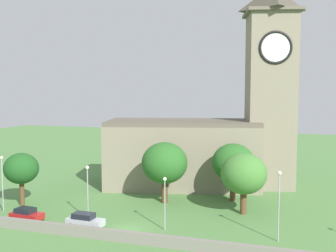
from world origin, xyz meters
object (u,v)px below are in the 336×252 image
Objects in this scene: tree_churchyard at (21,169)px; car_red at (26,214)px; streetlamp_west_end at (2,175)px; streetlamp_west_mid at (88,184)px; tree_by_tower at (244,174)px; car_silver at (85,221)px; streetlamp_central at (165,194)px; tree_riverside_east at (165,163)px; church at (213,130)px; tree_riverside_west at (233,163)px; streetlamp_east_mid at (279,195)px.

car_red is at bearing -49.20° from tree_churchyard.
tree_churchyard is at bearing 84.41° from streetlamp_west_end.
streetlamp_west_end reaches higher than streetlamp_west_mid.
car_silver is at bearing -146.60° from tree_by_tower.
streetlamp_central is at bearing -131.17° from tree_by_tower.
tree_riverside_east is (18.90, 7.36, 0.58)m from tree_churchyard.
church reaches higher than tree_riverside_west.
streetlamp_west_end is 22.91m from streetlamp_central.
tree_churchyard is at bearing -158.71° from tree_riverside_east.
tree_by_tower is (2.32, -6.04, -0.32)m from tree_riverside_west.
tree_riverside_west is 1.05× the size of tree_by_tower.
streetlamp_west_end is 0.98× the size of streetlamp_east_mid.
tree_by_tower is at bearing 48.83° from streetlamp_central.
car_red is 28.18m from tree_by_tower.
church is 32.96m from car_red.
tree_by_tower is at bearing 16.13° from streetlamp_west_end.
tree_churchyard is 30.96m from tree_by_tower.
car_red is 29.26m from tree_riverside_west.
tree_riverside_east is (13.86, 13.20, 4.98)m from car_red.
tree_riverside_east reaches higher than streetlamp_west_mid.
car_red is 17.97m from streetlamp_central.
tree_riverside_east is at bearing 43.59° from car_red.
tree_riverside_west reaches higher than streetlamp_west_end.
tree_churchyard is 0.92× the size of tree_by_tower.
car_silver is (8.27, -0.11, 0.08)m from car_red.
streetlamp_east_mid reaches higher than car_silver.
streetlamp_west_mid is 10.32m from streetlamp_central.
tree_riverside_west is (-7.22, 14.86, 0.59)m from streetlamp_east_mid.
streetlamp_central is at bearing -178.89° from streetlamp_east_mid.
tree_riverside_east is (-3.65, 11.05, 1.55)m from streetlamp_central.
streetlamp_west_mid is (-1.06, 2.70, 3.73)m from car_silver.
tree_churchyard reaches higher than car_silver.
streetlamp_west_mid is at bearing -14.81° from tree_churchyard.
car_red is at bearing -173.02° from streetlamp_central.
tree_by_tower is (30.83, 8.91, 0.36)m from streetlamp_west_end.
car_red is 8.56m from streetlamp_west_mid.
car_red is at bearing 179.25° from car_silver.
streetlamp_central is 0.81× the size of streetlamp_east_mid.
car_red is 0.93× the size of car_silver.
streetlamp_west_end is 3.55m from tree_churchyard.
streetlamp_central is (-0.87, -23.77, -5.35)m from church.
tree_churchyard is (-23.42, -20.08, -4.37)m from church.
tree_by_tower is (25.45, 11.22, 4.53)m from car_red.
tree_riverside_east reaches higher than tree_by_tower.
car_red is at bearing -136.41° from tree_riverside_east.
car_red is at bearing -160.22° from streetlamp_west_mid.
car_silver is 0.60× the size of tree_churchyard.
church is at bearing 116.95° from streetlamp_east_mid.
tree_churchyard is at bearing 170.71° from streetlamp_central.
tree_churchyard is at bearing -169.98° from tree_by_tower.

